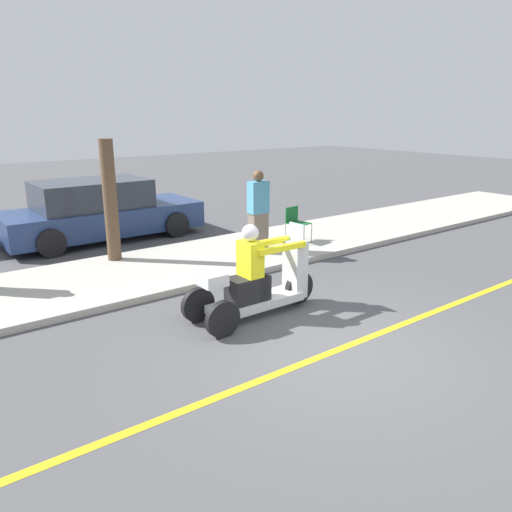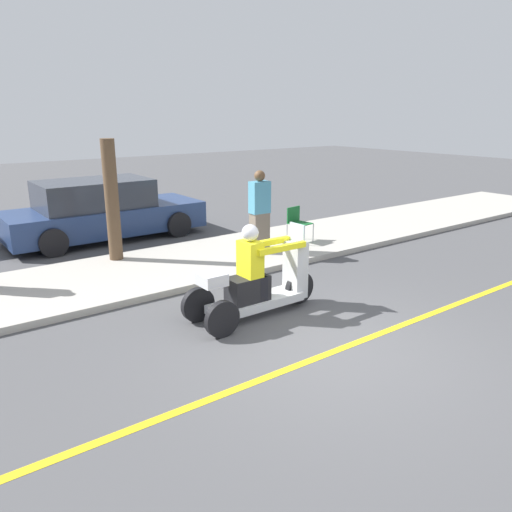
{
  "view_description": "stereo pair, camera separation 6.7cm",
  "coord_description": "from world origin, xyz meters",
  "px_view_note": "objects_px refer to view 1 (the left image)",
  "views": [
    {
      "loc": [
        -4.56,
        -4.22,
        3.11
      ],
      "look_at": [
        -0.14,
        1.62,
        0.98
      ],
      "focal_mm": 35.0,
      "sensor_mm": 36.0,
      "label": 1
    },
    {
      "loc": [
        -4.5,
        -4.26,
        3.11
      ],
      "look_at": [
        -0.14,
        1.62,
        0.98
      ],
      "focal_mm": 35.0,
      "sensor_mm": 36.0,
      "label": 2
    }
  ],
  "objects_px": {
    "tree_trunk": "(110,201)",
    "folding_chair_curbside": "(295,220)",
    "motorcycle_trike": "(257,283)",
    "spectator_near_curb": "(258,213)",
    "parked_car_lot_left": "(100,211)"
  },
  "relations": [
    {
      "from": "folding_chair_curbside",
      "to": "parked_car_lot_left",
      "type": "height_order",
      "value": "parked_car_lot_left"
    },
    {
      "from": "folding_chair_curbside",
      "to": "parked_car_lot_left",
      "type": "bearing_deg",
      "value": 134.8
    },
    {
      "from": "motorcycle_trike",
      "to": "parked_car_lot_left",
      "type": "bearing_deg",
      "value": 91.51
    },
    {
      "from": "motorcycle_trike",
      "to": "parked_car_lot_left",
      "type": "xyz_separation_m",
      "value": [
        -0.17,
        6.29,
        0.18
      ]
    },
    {
      "from": "motorcycle_trike",
      "to": "folding_chair_curbside",
      "type": "xyz_separation_m",
      "value": [
        3.28,
        2.82,
        0.09
      ]
    },
    {
      "from": "tree_trunk",
      "to": "parked_car_lot_left",
      "type": "bearing_deg",
      "value": 75.99
    },
    {
      "from": "spectator_near_curb",
      "to": "folding_chair_curbside",
      "type": "bearing_deg",
      "value": 8.88
    },
    {
      "from": "folding_chair_curbside",
      "to": "parked_car_lot_left",
      "type": "xyz_separation_m",
      "value": [
        -3.45,
        3.47,
        0.08
      ]
    },
    {
      "from": "tree_trunk",
      "to": "folding_chair_curbside",
      "type": "bearing_deg",
      "value": -15.8
    },
    {
      "from": "parked_car_lot_left",
      "to": "tree_trunk",
      "type": "bearing_deg",
      "value": -104.01
    },
    {
      "from": "spectator_near_curb",
      "to": "tree_trunk",
      "type": "relative_size",
      "value": 0.72
    },
    {
      "from": "motorcycle_trike",
      "to": "folding_chair_curbside",
      "type": "bearing_deg",
      "value": 40.65
    },
    {
      "from": "spectator_near_curb",
      "to": "folding_chair_curbside",
      "type": "distance_m",
      "value": 1.33
    },
    {
      "from": "motorcycle_trike",
      "to": "spectator_near_curb",
      "type": "bearing_deg",
      "value": 52.37
    },
    {
      "from": "parked_car_lot_left",
      "to": "tree_trunk",
      "type": "relative_size",
      "value": 1.93
    }
  ]
}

